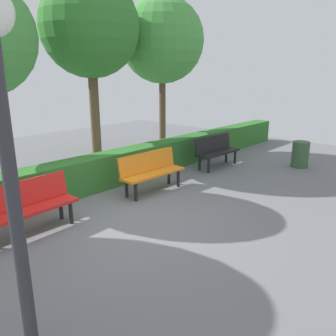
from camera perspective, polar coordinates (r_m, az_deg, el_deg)
name	(u,v)px	position (r m, az deg, el deg)	size (l,w,h in m)	color
ground_plane	(123,216)	(6.25, -7.58, -8.14)	(18.38, 18.38, 0.00)	slate
bench_black	(216,150)	(9.36, 8.17, 3.08)	(1.55, 0.50, 0.86)	black
bench_orange	(151,170)	(7.34, -2.90, -0.34)	(1.58, 0.51, 0.86)	orange
bench_red	(26,205)	(5.87, -22.93, -5.85)	(1.63, 0.52, 0.86)	red
hedge_row	(118,167)	(8.04, -8.42, 0.20)	(14.38, 0.55, 0.76)	#2D6B28
tree_near	(162,41)	(10.74, -1.01, 20.76)	(2.52, 2.52, 4.72)	brown
tree_mid	(90,28)	(9.40, -13.12, 22.13)	(2.53, 2.53, 4.90)	brown
lamp_post	(2,114)	(2.88, -26.40, 8.27)	(0.36, 0.36, 3.13)	#2D2D33
trash_bin	(300,154)	(9.98, 21.54, 2.17)	(0.45, 0.45, 0.71)	#385938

